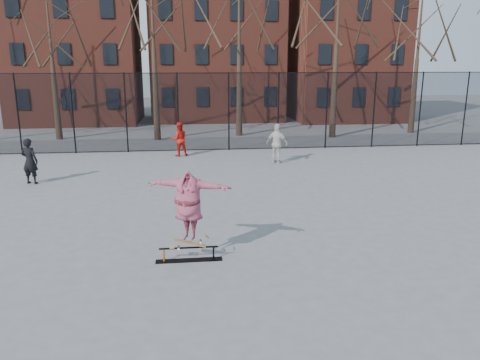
{
  "coord_description": "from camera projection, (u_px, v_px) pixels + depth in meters",
  "views": [
    {
      "loc": [
        -1.02,
        -11.12,
        4.55
      ],
      "look_at": [
        0.45,
        1.5,
        1.31
      ],
      "focal_mm": 35.0,
      "sensor_mm": 36.0,
      "label": 1
    }
  ],
  "objects": [
    {
      "name": "rowhouses",
      "position": [
        206.0,
        40.0,
        35.54
      ],
      "size": [
        29.0,
        7.0,
        13.0
      ],
      "color": "brown",
      "rests_on": "ground"
    },
    {
      "name": "skater",
      "position": [
        189.0,
        210.0,
        10.67
      ],
      "size": [
        2.07,
        1.19,
        1.63
      ],
      "primitive_type": "imported",
      "rotation": [
        0.0,
        0.0,
        -0.34
      ],
      "color": "#4C3483",
      "rests_on": "skateboard"
    },
    {
      "name": "bystander_black",
      "position": [
        30.0,
        161.0,
        17.65
      ],
      "size": [
        0.73,
        0.58,
        1.75
      ],
      "primitive_type": "imported",
      "rotation": [
        0.0,
        0.0,
        2.85
      ],
      "color": "black",
      "rests_on": "ground"
    },
    {
      "name": "tree_row",
      "position": [
        196.0,
        10.0,
        26.6
      ],
      "size": [
        33.66,
        7.46,
        10.67
      ],
      "color": "black",
      "rests_on": "ground"
    },
    {
      "name": "bystander_white",
      "position": [
        277.0,
        144.0,
        21.21
      ],
      "size": [
        1.11,
        0.98,
        1.8
      ],
      "primitive_type": "imported",
      "rotation": [
        0.0,
        0.0,
        2.51
      ],
      "color": "beige",
      "rests_on": "ground"
    },
    {
      "name": "skateboard",
      "position": [
        190.0,
        245.0,
        10.89
      ],
      "size": [
        0.82,
        0.2,
        0.1
      ],
      "primitive_type": null,
      "color": "#A27340",
      "rests_on": "skate_rail"
    },
    {
      "name": "skate_rail",
      "position": [
        189.0,
        255.0,
        10.95
      ],
      "size": [
        1.56,
        0.24,
        0.34
      ],
      "color": "black",
      "rests_on": "ground"
    },
    {
      "name": "ground",
      "position": [
        229.0,
        244.0,
        11.94
      ],
      "size": [
        100.0,
        100.0,
        0.0
      ],
      "primitive_type": "plane",
      "color": "slate"
    },
    {
      "name": "fence",
      "position": [
        205.0,
        111.0,
        23.94
      ],
      "size": [
        34.03,
        0.07,
        4.0
      ],
      "color": "black",
      "rests_on": "ground"
    },
    {
      "name": "bystander_red",
      "position": [
        179.0,
        139.0,
        22.84
      ],
      "size": [
        0.93,
        0.79,
        1.67
      ],
      "primitive_type": "imported",
      "rotation": [
        0.0,
        0.0,
        3.36
      ],
      "color": "red",
      "rests_on": "ground"
    }
  ]
}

